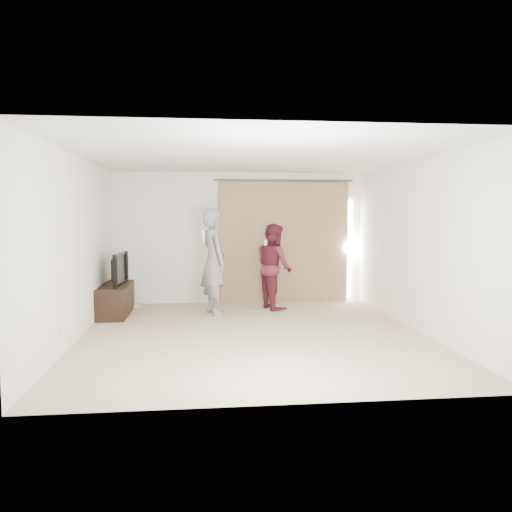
# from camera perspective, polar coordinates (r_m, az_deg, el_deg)

# --- Properties ---
(floor) EXTENTS (5.50, 5.50, 0.00)m
(floor) POSITION_cam_1_polar(r_m,az_deg,el_deg) (7.45, -0.33, -8.95)
(floor) COLOR tan
(floor) RESTS_ON ground
(wall_back) EXTENTS (5.00, 0.04, 2.60)m
(wall_back) POSITION_cam_1_polar(r_m,az_deg,el_deg) (9.99, -1.96, 2.09)
(wall_back) COLOR white
(wall_back) RESTS_ON ground
(wall_left) EXTENTS (0.04, 5.50, 2.60)m
(wall_left) POSITION_cam_1_polar(r_m,az_deg,el_deg) (7.43, -19.90, 0.87)
(wall_left) COLOR white
(wall_left) RESTS_ON ground
(ceiling) EXTENTS (5.00, 5.50, 0.01)m
(ceiling) POSITION_cam_1_polar(r_m,az_deg,el_deg) (7.29, -0.34, 11.33)
(ceiling) COLOR silver
(ceiling) RESTS_ON wall_back
(curtain) EXTENTS (2.80, 0.11, 2.46)m
(curtain) POSITION_cam_1_polar(r_m,az_deg,el_deg) (10.04, 3.28, 1.55)
(curtain) COLOR #9E8161
(curtain) RESTS_ON ground
(tv_console) EXTENTS (0.48, 1.38, 0.53)m
(tv_console) POSITION_cam_1_polar(r_m,az_deg,el_deg) (9.18, -15.74, -4.82)
(tv_console) COLOR black
(tv_console) RESTS_ON ground
(tv) EXTENTS (0.19, 0.99, 0.57)m
(tv) POSITION_cam_1_polar(r_m,az_deg,el_deg) (9.11, -15.82, -1.42)
(tv) COLOR black
(tv) RESTS_ON tv_console
(scratching_post) EXTENTS (0.35, 0.35, 0.46)m
(scratching_post) POSITION_cam_1_polar(r_m,az_deg,el_deg) (9.83, -14.13, -4.63)
(scratching_post) COLOR tan
(scratching_post) RESTS_ON ground
(person_man) EXTENTS (0.64, 0.79, 1.87)m
(person_man) POSITION_cam_1_polar(r_m,az_deg,el_deg) (8.85, -4.84, -0.63)
(person_man) COLOR gray
(person_man) RESTS_ON ground
(person_woman) EXTENTS (0.81, 0.92, 1.60)m
(person_woman) POSITION_cam_1_polar(r_m,az_deg,el_deg) (9.35, 2.09, -1.16)
(person_woman) COLOR #571B29
(person_woman) RESTS_ON ground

